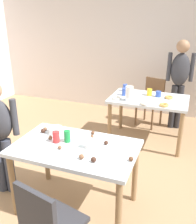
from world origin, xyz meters
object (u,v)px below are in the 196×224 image
object	(u,v)px
mixing_bowl	(55,130)
soda_can	(67,136)
dining_table_far	(148,104)
person_adult_far	(179,77)
dining_table_near	(75,155)
chair_far_table	(152,99)
chair_near_table	(48,224)
pitcher_far	(129,94)

from	to	relation	value
mixing_bowl	soda_can	world-z (taller)	soda_can
dining_table_far	person_adult_far	world-z (taller)	person_adult_far
soda_can	mixing_bowl	bearing A→B (deg)	148.26
dining_table_near	chair_far_table	size ratio (longest dim) A/B	1.42
dining_table_near	soda_can	size ratio (longest dim) A/B	10.15
chair_near_table	person_adult_far	distance (m)	3.38
dining_table_near	chair_near_table	world-z (taller)	chair_near_table
chair_far_table	chair_near_table	bearing A→B (deg)	-94.05
mixing_bowl	chair_far_table	bearing A→B (deg)	73.62
dining_table_far	pitcher_far	xyz separation A→B (m)	(-0.26, -0.23, 0.21)
dining_table_near	soda_can	xyz separation A→B (m)	(-0.11, 0.06, 0.16)
dining_table_near	dining_table_far	distance (m)	1.84
mixing_bowl	chair_near_table	bearing A→B (deg)	-64.42
soda_can	person_adult_far	bearing A→B (deg)	69.56
dining_table_far	person_adult_far	size ratio (longest dim) A/B	0.75
dining_table_far	chair_far_table	bearing A→B (deg)	95.00
person_adult_far	chair_far_table	bearing A→B (deg)	177.90
chair_far_table	dining_table_far	bearing A→B (deg)	-85.00
person_adult_far	chair_near_table	bearing A→B (deg)	-101.74
dining_table_near	mixing_bowl	size ratio (longest dim) A/B	7.67
dining_table_far	chair_near_table	xyz separation A→B (m)	(-0.30, -2.55, -0.15)
chair_far_table	pitcher_far	bearing A→B (deg)	-101.43
person_adult_far	dining_table_far	bearing A→B (deg)	-117.86
chair_near_table	soda_can	xyz separation A→B (m)	(-0.24, 0.81, 0.31)
dining_table_far	pitcher_far	bearing A→B (deg)	-138.37
mixing_bowl	pitcher_far	distance (m)	1.46
dining_table_far	soda_can	bearing A→B (deg)	-107.11
chair_near_table	mixing_bowl	xyz separation A→B (m)	(-0.45, 0.95, 0.29)
mixing_bowl	pitcher_far	xyz separation A→B (m)	(0.49, 1.37, 0.08)
dining_table_near	person_adult_far	world-z (taller)	person_adult_far
dining_table_far	soda_can	xyz separation A→B (m)	(-0.53, -1.74, 0.16)
dining_table_near	dining_table_far	xyz separation A→B (m)	(0.42, 1.79, -0.00)
person_adult_far	pitcher_far	size ratio (longest dim) A/B	7.10
chair_far_table	dining_table_near	bearing A→B (deg)	-97.98
person_adult_far	mixing_bowl	distance (m)	2.59
chair_far_table	mixing_bowl	distance (m)	2.46
chair_near_table	person_adult_far	bearing A→B (deg)	78.26
chair_far_table	pitcher_far	size ratio (longest dim) A/B	3.91
dining_table_far	pitcher_far	distance (m)	0.41
chair_near_table	mixing_bowl	distance (m)	1.09
chair_far_table	mixing_bowl	world-z (taller)	chair_far_table
pitcher_far	dining_table_far	bearing A→B (deg)	41.63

